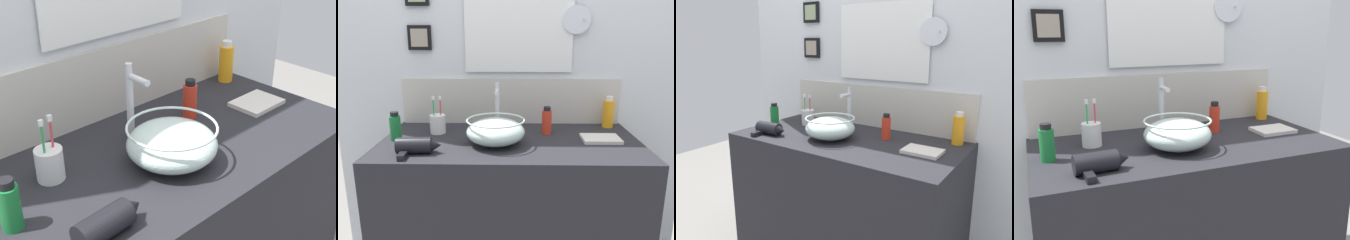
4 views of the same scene
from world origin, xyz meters
The scene contains 10 objects.
vanity_counter centered at (0.00, 0.00, 0.44)m, with size 1.26×0.64×0.87m, color #232328.
back_panel centered at (0.00, 0.35, 1.28)m, with size 2.06×0.10×2.57m.
glass_bowl_sink centered at (-0.07, -0.07, 0.94)m, with size 0.27×0.27×0.12m.
faucet centered at (-0.07, 0.12, 1.02)m, with size 0.02×0.10×0.26m.
hair_drier centered at (-0.40, -0.20, 0.91)m, with size 0.19×0.14×0.07m.
toothbrush_cup centered at (-0.38, 0.11, 0.92)m, with size 0.08×0.08×0.20m.
shampoo_bottle centered at (-0.56, -0.01, 0.94)m, with size 0.05×0.05×0.14m.
lotion_bottle centered at (0.54, 0.24, 0.95)m, with size 0.06×0.06×0.17m.
soap_dispenser centered at (0.19, 0.11, 0.94)m, with size 0.05×0.05×0.14m.
hand_towel centered at (0.44, 0.00, 0.88)m, with size 0.18×0.14×0.02m, color silver.
Camera 2 is at (0.01, -1.53, 1.38)m, focal length 35.00 mm.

